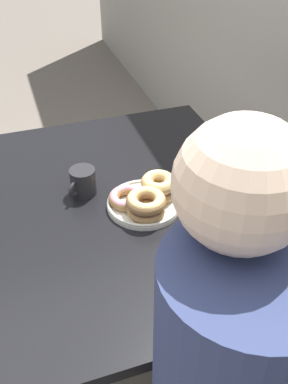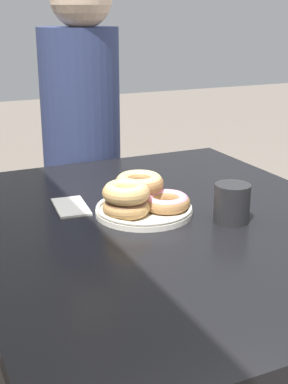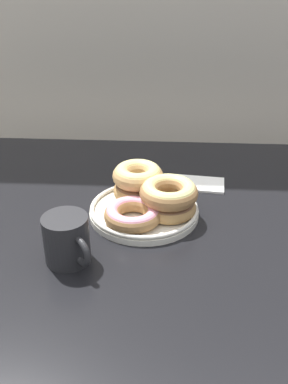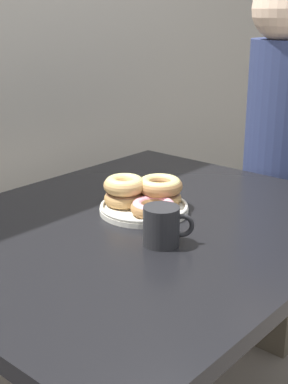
% 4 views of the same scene
% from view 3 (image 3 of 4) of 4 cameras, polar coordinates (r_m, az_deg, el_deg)
% --- Properties ---
extents(dining_table, '(1.20, 0.98, 0.76)m').
position_cam_3_polar(dining_table, '(1.00, -3.40, -7.59)').
color(dining_table, black).
rests_on(dining_table, ground_plane).
extents(donut_plate, '(0.27, 0.28, 0.10)m').
position_cam_3_polar(donut_plate, '(0.97, 0.56, -0.80)').
color(donut_plate, silver).
rests_on(donut_plate, dining_table).
extents(coffee_mug, '(0.10, 0.11, 0.10)m').
position_cam_3_polar(coffee_mug, '(0.83, -10.21, -6.22)').
color(coffee_mug, '#232326').
rests_on(coffee_mug, dining_table).
extents(napkin, '(0.16, 0.10, 0.01)m').
position_cam_3_polar(napkin, '(1.13, 6.83, 1.13)').
color(napkin, white).
rests_on(napkin, dining_table).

